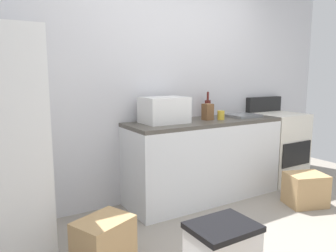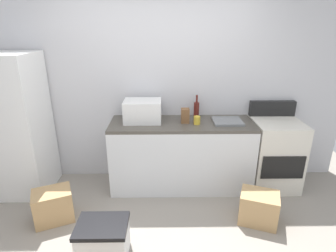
# 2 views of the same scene
# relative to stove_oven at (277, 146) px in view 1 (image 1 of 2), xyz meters

# --- Properties ---
(wall_back) EXTENTS (5.00, 0.10, 2.60)m
(wall_back) POSITION_rel_stove_oven_xyz_m (-1.52, 0.34, 0.83)
(wall_back) COLOR silver
(wall_back) RESTS_ON ground_plane
(kitchen_counter) EXTENTS (1.80, 0.60, 0.90)m
(kitchen_counter) POSITION_rel_stove_oven_xyz_m (-1.22, -0.01, -0.02)
(kitchen_counter) COLOR silver
(kitchen_counter) RESTS_ON ground_plane
(stove_oven) EXTENTS (0.60, 0.61, 1.10)m
(stove_oven) POSITION_rel_stove_oven_xyz_m (0.00, 0.00, 0.00)
(stove_oven) COLOR silver
(stove_oven) RESTS_ON ground_plane
(microwave) EXTENTS (0.46, 0.34, 0.27)m
(microwave) POSITION_rel_stove_oven_xyz_m (-1.71, 0.05, 0.57)
(microwave) COLOR white
(microwave) RESTS_ON kitchen_counter
(sink_basin) EXTENTS (0.36, 0.32, 0.03)m
(sink_basin) POSITION_rel_stove_oven_xyz_m (-0.65, -0.01, 0.45)
(sink_basin) COLOR slate
(sink_basin) RESTS_ON kitchen_counter
(wine_bottle) EXTENTS (0.07, 0.07, 0.30)m
(wine_bottle) POSITION_rel_stove_oven_xyz_m (-1.02, 0.20, 0.54)
(wine_bottle) COLOR #591E19
(wine_bottle) RESTS_ON kitchen_counter
(coffee_mug) EXTENTS (0.08, 0.08, 0.10)m
(coffee_mug) POSITION_rel_stove_oven_xyz_m (-1.04, -0.07, 0.48)
(coffee_mug) COLOR gold
(coffee_mug) RESTS_ON kitchen_counter
(knife_block) EXTENTS (0.10, 0.10, 0.18)m
(knife_block) POSITION_rel_stove_oven_xyz_m (-1.18, -0.01, 0.52)
(knife_block) COLOR brown
(knife_block) RESTS_ON kitchen_counter
(cardboard_box_large) EXTENTS (0.48, 0.43, 0.35)m
(cardboard_box_large) POSITION_rel_stove_oven_xyz_m (-0.41, -0.75, -0.29)
(cardboard_box_large) COLOR tan
(cardboard_box_large) RESTS_ON ground_plane
(cardboard_box_medium) EXTENTS (0.49, 0.43, 0.36)m
(cardboard_box_medium) POSITION_rel_stove_oven_xyz_m (-2.67, -0.70, -0.29)
(cardboard_box_medium) COLOR tan
(cardboard_box_medium) RESTS_ON ground_plane
(storage_bin) EXTENTS (0.46, 0.36, 0.38)m
(storage_bin) POSITION_rel_stove_oven_xyz_m (-2.00, -1.24, -0.27)
(storage_bin) COLOR silver
(storage_bin) RESTS_ON ground_plane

